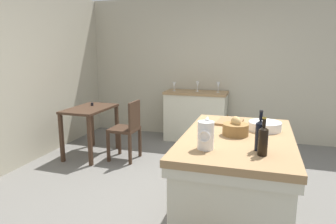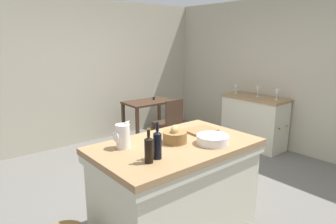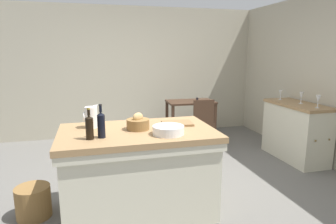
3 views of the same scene
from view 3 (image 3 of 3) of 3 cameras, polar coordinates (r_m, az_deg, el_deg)
The scene contains 16 objects.
ground_plane at distance 3.98m, azimuth -0.51°, elevation -13.81°, with size 6.76×6.76×0.00m, color #66635E.
wall_back at distance 6.16m, azimuth -6.60°, elevation 7.73°, with size 5.32×0.12×2.60m, color #B2AA93.
island_table at distance 3.20m, azimuth -5.79°, elevation -10.83°, with size 1.59×0.98×0.92m.
side_cabinet at distance 5.15m, azimuth 23.53°, elevation -3.45°, with size 0.52×1.15×0.91m.
writing_desk at distance 5.72m, azimuth 4.41°, elevation 0.88°, with size 0.92×0.59×0.83m.
wooden_chair at distance 5.15m, azimuth 6.44°, elevation -2.01°, with size 0.41×0.41×0.92m.
pitcher at distance 3.21m, azimuth -14.69°, elevation -0.95°, with size 0.17×0.13×0.27m.
wash_bowl at distance 2.88m, azimuth 0.06°, elevation -3.51°, with size 0.31×0.31×0.08m, color white.
bread_basket at distance 3.07m, azimuth -5.85°, elevation -2.21°, with size 0.24×0.24×0.18m.
cutting_board at distance 3.27m, azimuth 1.81°, elevation -2.21°, with size 0.33×0.25×0.02m, color olive.
wine_bottle_dark at distance 2.81m, azimuth -12.83°, elevation -2.34°, with size 0.07×0.07×0.32m.
wine_bottle_amber at distance 2.79m, azimuth -15.01°, elevation -2.78°, with size 0.07×0.07×0.29m.
wine_glass_far_left at distance 4.74m, azimuth 27.11°, elevation 2.22°, with size 0.07×0.07×0.19m.
wine_glass_left at distance 5.05m, azimuth 24.47°, elevation 2.90°, with size 0.07×0.07×0.18m.
wine_glass_middle at distance 5.34m, azimuth 21.03°, elevation 3.48°, with size 0.07×0.07×0.16m.
wicker_hamper at distance 3.51m, azimuth -24.67°, elevation -15.57°, with size 0.35×0.35×0.33m, color olive.
Camera 3 is at (-0.89, -3.49, 1.71)m, focal length 31.41 mm.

